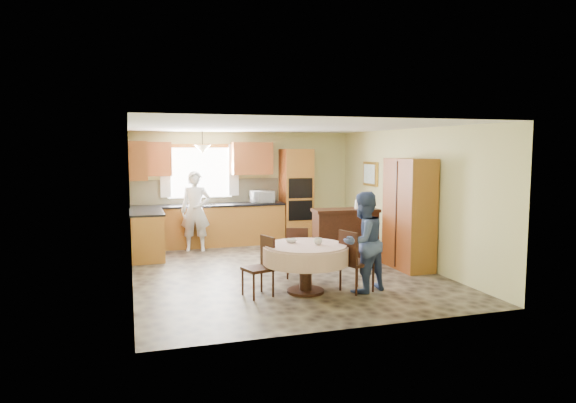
% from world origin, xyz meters
% --- Properties ---
extents(floor, '(5.00, 6.00, 0.01)m').
position_xyz_m(floor, '(0.00, 0.00, 0.00)').
color(floor, '#6E624D').
rests_on(floor, ground).
extents(ceiling, '(5.00, 6.00, 0.01)m').
position_xyz_m(ceiling, '(0.00, 0.00, 2.50)').
color(ceiling, white).
rests_on(ceiling, wall_back).
extents(wall_back, '(5.00, 0.02, 2.50)m').
position_xyz_m(wall_back, '(0.00, 3.00, 1.25)').
color(wall_back, '#CAC681').
rests_on(wall_back, floor).
extents(wall_front, '(5.00, 0.02, 2.50)m').
position_xyz_m(wall_front, '(0.00, -3.00, 1.25)').
color(wall_front, '#CAC681').
rests_on(wall_front, floor).
extents(wall_left, '(0.02, 6.00, 2.50)m').
position_xyz_m(wall_left, '(-2.50, 0.00, 1.25)').
color(wall_left, '#CAC681').
rests_on(wall_left, floor).
extents(wall_right, '(0.02, 6.00, 2.50)m').
position_xyz_m(wall_right, '(2.50, 0.00, 1.25)').
color(wall_right, '#CAC681').
rests_on(wall_right, floor).
extents(window, '(1.40, 0.03, 1.10)m').
position_xyz_m(window, '(-1.00, 2.98, 1.60)').
color(window, white).
rests_on(window, wall_back).
extents(curtain_left, '(0.22, 0.02, 1.15)m').
position_xyz_m(curtain_left, '(-1.75, 2.93, 1.65)').
color(curtain_left, white).
rests_on(curtain_left, wall_back).
extents(curtain_right, '(0.22, 0.02, 1.15)m').
position_xyz_m(curtain_right, '(-0.25, 2.93, 1.65)').
color(curtain_right, white).
rests_on(curtain_right, wall_back).
extents(base_cab_back, '(3.30, 0.60, 0.88)m').
position_xyz_m(base_cab_back, '(-0.85, 2.70, 0.44)').
color(base_cab_back, '#B2822F').
rests_on(base_cab_back, floor).
extents(counter_back, '(3.30, 0.64, 0.04)m').
position_xyz_m(counter_back, '(-0.85, 2.70, 0.90)').
color(counter_back, black).
rests_on(counter_back, base_cab_back).
extents(base_cab_left, '(0.60, 1.20, 0.88)m').
position_xyz_m(base_cab_left, '(-2.20, 1.80, 0.44)').
color(base_cab_left, '#B2822F').
rests_on(base_cab_left, floor).
extents(counter_left, '(0.64, 1.20, 0.04)m').
position_xyz_m(counter_left, '(-2.20, 1.80, 0.90)').
color(counter_left, black).
rests_on(counter_left, base_cab_left).
extents(backsplash, '(3.30, 0.02, 0.55)m').
position_xyz_m(backsplash, '(-0.85, 2.99, 1.18)').
color(backsplash, tan).
rests_on(backsplash, wall_back).
extents(wall_cab_left, '(0.85, 0.33, 0.72)m').
position_xyz_m(wall_cab_left, '(-2.05, 2.83, 1.91)').
color(wall_cab_left, '#BC622F').
rests_on(wall_cab_left, wall_back).
extents(wall_cab_right, '(0.90, 0.33, 0.72)m').
position_xyz_m(wall_cab_right, '(0.15, 2.83, 1.91)').
color(wall_cab_right, '#BC622F').
rests_on(wall_cab_right, wall_back).
extents(wall_cab_side, '(0.33, 1.20, 0.72)m').
position_xyz_m(wall_cab_side, '(-2.33, 1.80, 1.91)').
color(wall_cab_side, '#BC622F').
rests_on(wall_cab_side, wall_left).
extents(oven_tower, '(0.66, 0.62, 2.12)m').
position_xyz_m(oven_tower, '(1.15, 2.69, 1.06)').
color(oven_tower, '#B2822F').
rests_on(oven_tower, floor).
extents(oven_upper, '(0.56, 0.01, 0.45)m').
position_xyz_m(oven_upper, '(1.15, 2.38, 1.25)').
color(oven_upper, black).
rests_on(oven_upper, oven_tower).
extents(oven_lower, '(0.56, 0.01, 0.45)m').
position_xyz_m(oven_lower, '(1.15, 2.38, 0.75)').
color(oven_lower, black).
rests_on(oven_lower, oven_tower).
extents(pendant, '(0.36, 0.36, 0.18)m').
position_xyz_m(pendant, '(-1.00, 2.50, 2.12)').
color(pendant, beige).
rests_on(pendant, ceiling).
extents(sideboard, '(1.31, 0.62, 0.91)m').
position_xyz_m(sideboard, '(1.50, 0.67, 0.45)').
color(sideboard, '#391A0F').
rests_on(sideboard, floor).
extents(space_heater, '(0.49, 0.40, 0.58)m').
position_xyz_m(space_heater, '(1.76, 1.11, 0.29)').
color(space_heater, black).
rests_on(space_heater, floor).
extents(cupboard, '(0.51, 1.03, 1.96)m').
position_xyz_m(cupboard, '(2.22, -0.47, 0.98)').
color(cupboard, '#B2822F').
rests_on(cupboard, floor).
extents(dining_table, '(1.27, 1.27, 0.72)m').
position_xyz_m(dining_table, '(-0.04, -1.37, 0.56)').
color(dining_table, '#391A0F').
rests_on(dining_table, floor).
extents(chair_left, '(0.47, 0.47, 0.87)m').
position_xyz_m(chair_left, '(-0.70, -1.34, 0.48)').
color(chair_left, '#391A0F').
rests_on(chair_left, floor).
extents(chair_back, '(0.47, 0.47, 0.85)m').
position_xyz_m(chair_back, '(0.11, -0.53, 0.47)').
color(chair_back, '#391A0F').
rests_on(chair_back, floor).
extents(chair_right, '(0.51, 0.51, 0.93)m').
position_xyz_m(chair_right, '(0.65, -1.57, 0.51)').
color(chair_right, '#391A0F').
rests_on(chair_right, floor).
extents(framed_picture, '(0.06, 0.62, 0.52)m').
position_xyz_m(framed_picture, '(2.47, 1.58, 1.59)').
color(framed_picture, gold).
rests_on(framed_picture, wall_right).
extents(microwave, '(0.51, 0.35, 0.27)m').
position_xyz_m(microwave, '(0.33, 2.65, 1.06)').
color(microwave, silver).
rests_on(microwave, counter_back).
extents(person_sink, '(0.68, 0.51, 1.67)m').
position_xyz_m(person_sink, '(-1.20, 2.25, 0.84)').
color(person_sink, silver).
rests_on(person_sink, floor).
extents(person_dining, '(0.88, 0.79, 1.50)m').
position_xyz_m(person_dining, '(0.80, -1.58, 0.75)').
color(person_dining, '#374879').
rests_on(person_dining, floor).
extents(bowl_sideboard, '(0.25, 0.25, 0.05)m').
position_xyz_m(bowl_sideboard, '(1.12, 0.67, 0.93)').
color(bowl_sideboard, '#B2B2B2').
rests_on(bowl_sideboard, sideboard).
extents(bottle_sideboard, '(0.15, 0.15, 0.30)m').
position_xyz_m(bottle_sideboard, '(1.75, 0.67, 1.06)').
color(bottle_sideboard, silver).
rests_on(bottle_sideboard, sideboard).
extents(cup_table, '(0.15, 0.15, 0.10)m').
position_xyz_m(cup_table, '(0.14, -1.43, 0.77)').
color(cup_table, '#B2B2B2').
rests_on(cup_table, dining_table).
extents(bowl_table, '(0.21, 0.21, 0.05)m').
position_xyz_m(bowl_table, '(-0.19, -1.15, 0.75)').
color(bowl_table, '#B2B2B2').
rests_on(bowl_table, dining_table).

